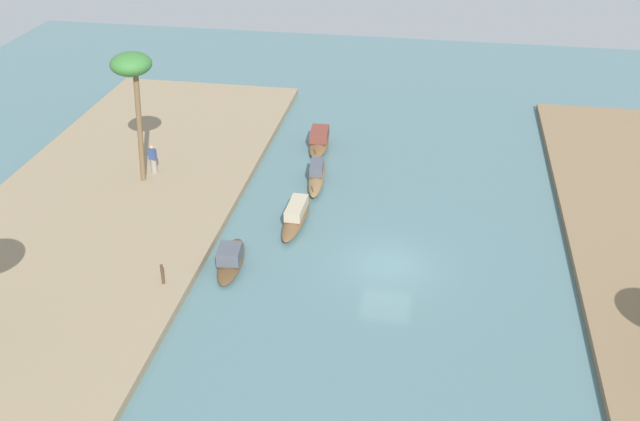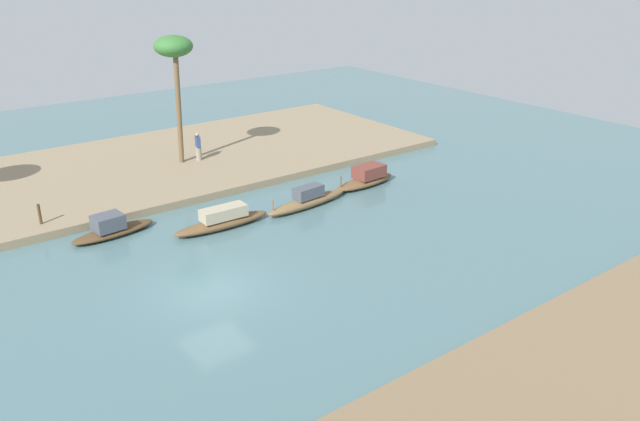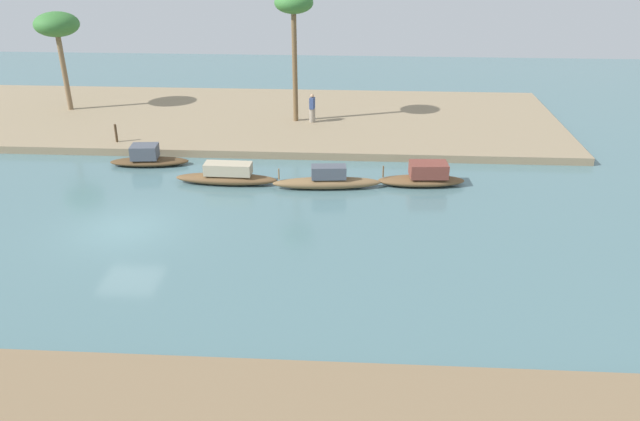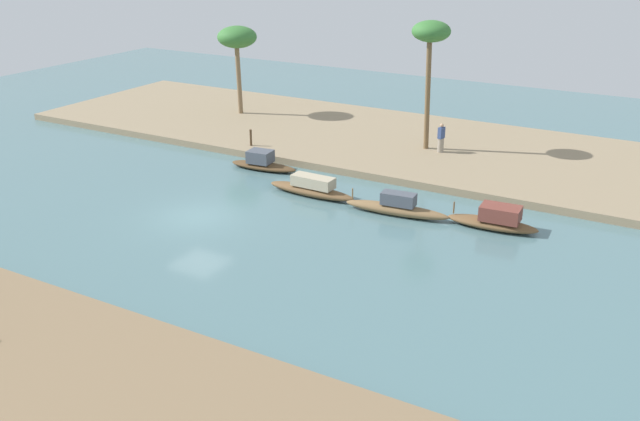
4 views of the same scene
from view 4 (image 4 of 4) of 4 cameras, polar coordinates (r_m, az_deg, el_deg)
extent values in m
plane|color=slate|center=(34.91, -9.78, -0.50)|extent=(75.83, 75.83, 0.00)
cube|color=#937F60|center=(47.41, 2.33, 6.04)|extent=(44.14, 13.92, 0.42)
ellipsoid|color=brown|center=(33.95, 13.60, -1.03)|extent=(4.29, 1.47, 0.47)
cube|color=brown|center=(33.68, 14.22, -0.22)|extent=(1.87, 1.23, 0.68)
cylinder|color=brown|center=(34.16, 10.65, 0.23)|extent=(0.07, 0.07, 0.58)
ellipsoid|color=brown|center=(34.74, 6.13, 0.07)|extent=(5.29, 1.40, 0.54)
cube|color=#4C515B|center=(34.52, 6.29, 0.93)|extent=(1.71, 0.90, 0.60)
cylinder|color=brown|center=(35.29, 2.62, 1.37)|extent=(0.07, 0.07, 0.54)
ellipsoid|color=brown|center=(41.23, -4.53, 3.55)|extent=(4.19, 1.56, 0.40)
cube|color=#4C515B|center=(41.15, -4.79, 4.32)|extent=(1.45, 1.19, 0.70)
ellipsoid|color=brown|center=(37.04, -0.70, 1.58)|extent=(5.04, 1.17, 0.51)
cube|color=tan|center=(36.81, -0.56, 2.33)|extent=(2.30, 0.92, 0.56)
cylinder|color=gray|center=(43.51, 9.61, 5.18)|extent=(0.44, 0.44, 0.85)
cube|color=#33477A|center=(43.30, 9.67, 6.14)|extent=(0.34, 0.49, 0.67)
sphere|color=tan|center=(43.19, 9.71, 6.72)|extent=(0.23, 0.23, 0.23)
cylinder|color=#4C3823|center=(44.38, -5.55, 5.82)|extent=(0.14, 0.14, 1.02)
cylinder|color=brown|center=(43.23, 8.60, 9.06)|extent=(0.30, 0.69, 6.59)
ellipsoid|color=#387533|center=(42.58, 8.88, 13.97)|extent=(2.25, 2.25, 1.24)
cylinder|color=#7F6647|center=(52.03, -6.50, 10.35)|extent=(0.33, 0.50, 4.90)
ellipsoid|color=#387533|center=(51.53, -6.64, 13.61)|extent=(2.76, 2.76, 1.52)
camera|label=1|loc=(55.85, -39.62, 24.60)|focal=40.66mm
camera|label=2|loc=(31.17, -54.00, 12.38)|focal=35.75mm
camera|label=3|loc=(11.32, -55.49, 6.59)|focal=36.26mm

